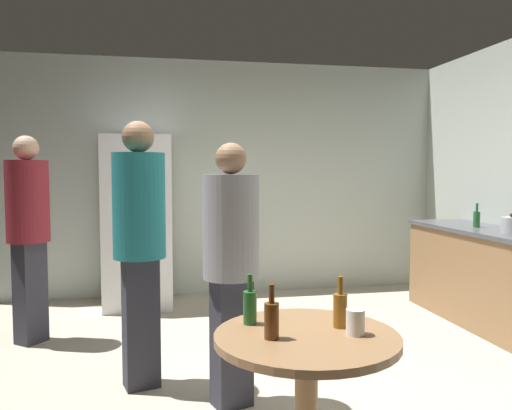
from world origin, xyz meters
TOP-DOWN VIEW (x-y plane):
  - ground_plane at (0.00, 0.00)m, footprint 5.20×5.20m
  - wall_back at (0.00, 2.63)m, footprint 5.32×0.06m
  - refrigerator at (-0.95, 2.20)m, footprint 0.70×0.68m
  - kitchen_counter at (2.28, 0.77)m, footprint 0.64×2.15m
  - kettle at (2.23, 0.55)m, footprint 0.24×0.17m
  - beer_bottle_on_counter at (2.24, 1.04)m, footprint 0.06×0.06m
  - foreground_table at (-0.11, -1.18)m, footprint 0.80×0.80m
  - beer_bottle_amber at (0.06, -1.12)m, footprint 0.06×0.06m
  - beer_bottle_brown at (-0.27, -1.22)m, footprint 0.06×0.06m
  - beer_bottle_green at (-0.32, -1.00)m, footprint 0.06×0.06m
  - plastic_cup_white at (0.09, -1.23)m, footprint 0.08×0.08m
  - person_in_teal_shirt at (-0.85, 0.13)m, footprint 0.42×0.42m
  - person_in_gray_shirt at (-0.30, -0.25)m, footprint 0.43×0.43m
  - person_in_maroon_shirt at (-1.79, 1.19)m, footprint 0.48×0.48m

SIDE VIEW (x-z plane):
  - ground_plane at x=0.00m, z-range -0.10..0.00m
  - kitchen_counter at x=2.28m, z-range 0.00..0.90m
  - foreground_table at x=-0.11m, z-range 0.26..1.00m
  - plastic_cup_white at x=0.09m, z-range 0.73..0.85m
  - beer_bottle_amber at x=0.06m, z-range 0.70..0.93m
  - beer_bottle_brown at x=-0.27m, z-range 0.70..0.93m
  - beer_bottle_green at x=-0.32m, z-range 0.70..0.93m
  - refrigerator at x=-0.95m, z-range 0.00..1.80m
  - person_in_gray_shirt at x=-0.30m, z-range 0.13..1.73m
  - kettle at x=2.23m, z-range 0.88..1.06m
  - beer_bottle_on_counter at x=2.24m, z-range 0.87..1.10m
  - person_in_maroon_shirt at x=-1.79m, z-range 0.15..1.87m
  - person_in_teal_shirt at x=-0.85m, z-range 0.15..1.91m
  - wall_back at x=0.00m, z-range 0.00..2.70m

